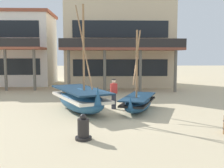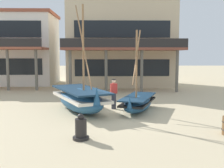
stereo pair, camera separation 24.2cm
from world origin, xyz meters
name	(u,v)px [view 1 (the left image)]	position (x,y,z in m)	size (l,w,h in m)	color
ground_plane	(113,113)	(0.00, 0.00, 0.00)	(120.00, 120.00, 0.00)	#CCB78E
fishing_boat_near_left	(80,99)	(-1.72, 0.42, 0.67)	(3.63, 5.08, 5.63)	#23517A
fishing_boat_centre_large	(138,102)	(1.39, 0.41, 0.46)	(2.44, 3.84, 4.32)	#23517A
fisherman_by_hull	(114,94)	(0.10, 1.00, 0.83)	(0.40, 0.30, 1.68)	#33333D
capstan_winch	(83,129)	(-1.23, -4.40, 0.37)	(0.60, 0.60, 0.94)	black
harbor_building_main	(119,32)	(1.10, 12.77, 5.21)	(10.42, 8.45, 10.45)	beige
harbor_building_annex	(11,49)	(-9.82, 14.15, 3.62)	(8.70, 8.57, 7.22)	white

